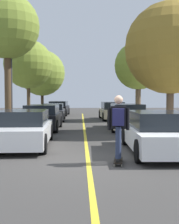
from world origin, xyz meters
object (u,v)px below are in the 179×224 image
at_px(street_tree_left_nearest, 7,27).
at_px(street_tree_left_near, 28,64).
at_px(parked_car_right_nearest, 158,132).
at_px(streetlamp, 11,63).
at_px(parked_car_left_near, 42,117).
at_px(skateboard, 118,160).
at_px(street_tree_left_far, 42,73).
at_px(parked_car_right_far, 112,111).
at_px(parked_car_left_farthest, 59,108).
at_px(parked_car_left_far, 53,112).
at_px(street_tree_right_nearest, 171,48).
at_px(parked_car_right_near, 126,117).
at_px(skateboarder, 118,124).
at_px(parked_car_left_nearest, 23,129).
at_px(street_tree_right_near, 138,66).

distance_m(street_tree_left_nearest, street_tree_left_near, 6.54).
xyz_separation_m(parked_car_right_nearest, streetlamp, (-6.30, 7.36, 2.97)).
xyz_separation_m(parked_car_left_near, skateboard, (3.07, -8.38, -0.57)).
relative_size(street_tree_left_far, streetlamp, 1.03).
height_order(parked_car_left_near, parked_car_right_far, parked_car_right_far).
xyz_separation_m(parked_car_left_farthest, parked_car_right_far, (4.55, -5.43, -0.01)).
xyz_separation_m(parked_car_left_far, street_tree_right_nearest, (6.34, -8.20, 3.45)).
distance_m(parked_car_right_near, street_tree_left_nearest, 7.93).
relative_size(street_tree_left_near, streetlamp, 0.95).
bearing_deg(parked_car_right_far, skateboarder, -95.46).
xyz_separation_m(parked_car_left_nearest, street_tree_left_near, (-1.79, 11.74, 3.54)).
distance_m(parked_car_left_far, parked_car_left_farthest, 6.36).
bearing_deg(street_tree_left_nearest, street_tree_left_near, 90.00).
xyz_separation_m(street_tree_left_nearest, skateboarder, (4.85, -8.36, -4.38)).
relative_size(street_tree_right_nearest, street_tree_right_near, 1.08).
height_order(parked_car_left_nearest, skateboarder, skateboarder).
height_order(street_tree_left_near, street_tree_left_far, street_tree_left_far).
xyz_separation_m(streetlamp, skateboarder, (4.81, -8.99, -2.54)).
bearing_deg(parked_car_right_near, parked_car_right_far, 89.99).
relative_size(street_tree_left_nearest, skateboard, 8.17).
xyz_separation_m(parked_car_left_near, street_tree_left_near, (-1.79, 6.36, 3.51)).
distance_m(street_tree_left_near, streetlamp, 5.81).
distance_m(parked_car_right_nearest, parked_car_right_far, 13.93).
xyz_separation_m(parked_car_right_nearest, street_tree_left_far, (-6.34, 21.22, 3.51)).
relative_size(parked_car_right_nearest, skateboard, 5.21).
xyz_separation_m(street_tree_left_near, street_tree_left_far, (0.00, 8.08, -0.02)).
bearing_deg(skateboarder, parked_car_left_far, 101.82).
height_order(streetlamp, skateboarder, streetlamp).
xyz_separation_m(parked_car_right_nearest, street_tree_right_near, (1.79, 12.78, 3.40)).
height_order(parked_car_left_near, skateboarder, skateboarder).
distance_m(street_tree_left_nearest, street_tree_right_near, 10.24).
xyz_separation_m(street_tree_left_nearest, street_tree_left_far, (0.00, 14.49, -1.29)).
bearing_deg(parked_car_right_far, parked_car_left_far, -168.37).
relative_size(parked_car_right_nearest, skateboarder, 2.64).
bearing_deg(parked_car_left_nearest, parked_car_right_far, 70.04).
distance_m(street_tree_right_near, streetlamp, 9.75).
bearing_deg(parked_car_left_nearest, streetlamp, 106.35).
height_order(street_tree_left_near, skateboard, street_tree_left_near).
bearing_deg(parked_car_right_far, parked_car_left_near, -122.48).
bearing_deg(parked_car_left_nearest, street_tree_left_far, 95.16).
xyz_separation_m(parked_car_right_near, street_tree_left_far, (-6.34, 14.48, 3.47)).
bearing_deg(parked_car_left_farthest, parked_car_right_far, -50.03).
distance_m(parked_car_left_far, parked_car_right_near, 7.73).
xyz_separation_m(parked_car_left_nearest, street_tree_right_near, (6.34, 11.38, 3.41)).
bearing_deg(street_tree_left_nearest, parked_car_right_near, 0.16).
bearing_deg(parked_car_left_far, street_tree_left_far, 102.30).
height_order(parked_car_left_nearest, streetlamp, streetlamp).
distance_m(street_tree_left_far, streetlamp, 13.87).
bearing_deg(parked_car_left_near, street_tree_left_far, 97.08).
bearing_deg(street_tree_left_far, parked_car_left_farthest, -46.08).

